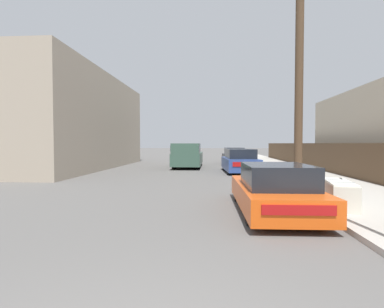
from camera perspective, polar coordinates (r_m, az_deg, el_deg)
The scene contains 9 objects.
sidewalk_curb at distance 25.79m, azimuth 14.66°, elevation -1.85°, with size 4.20×63.00×0.12m, color #ADA89E.
discarded_fridge at distance 8.80m, azimuth 26.16°, elevation -6.85°, with size 0.93×1.89×0.70m.
parked_sports_car_red at distance 8.06m, azimuth 15.34°, elevation -6.64°, with size 1.87×4.46×1.26m.
car_parked_mid at distance 18.66m, azimuth 9.10°, elevation -1.39°, with size 2.13×4.53×1.44m.
car_parked_far at distance 26.12m, azimuth 7.97°, elevation -0.45°, with size 1.94×4.33×1.41m.
pickup_truck at distance 21.92m, azimuth -0.84°, elevation -0.27°, with size 2.00×5.82×1.78m.
utility_pole at distance 13.08m, azimuth 19.73°, elevation 13.74°, with size 1.80×0.33×8.50m.
wooden_fence at distance 20.11m, azimuth 23.52°, elevation -0.48°, with size 0.08×35.11×1.67m, color brown.
building_left_block at distance 23.69m, azimuth -22.93°, elevation 5.57°, with size 7.00×16.09×6.62m, color tan.
Camera 1 is at (0.53, -1.79, 1.79)m, focal length 28.00 mm.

